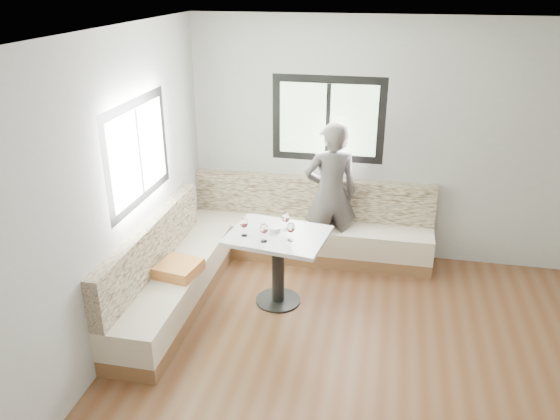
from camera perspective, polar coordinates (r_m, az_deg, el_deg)
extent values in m
cube|color=brown|center=(4.84, 11.65, -18.35)|extent=(5.00, 5.00, 0.01)
cube|color=white|center=(3.65, 15.35, 16.59)|extent=(5.00, 5.00, 0.01)
cube|color=#B7B7B2|center=(6.39, 13.06, 6.64)|extent=(5.00, 0.01, 2.80)
cube|color=#B7B7B2|center=(4.66, -19.06, -0.46)|extent=(0.01, 5.00, 2.80)
cube|color=black|center=(6.35, 5.04, 9.40)|extent=(1.30, 0.02, 1.00)
cube|color=black|center=(5.31, -14.58, 5.88)|extent=(0.02, 1.30, 1.00)
cube|color=#8F633E|center=(6.68, 3.01, -4.25)|extent=(2.90, 0.55, 0.16)
cube|color=beige|center=(6.58, 3.05, -2.52)|extent=(2.90, 0.55, 0.29)
cube|color=beige|center=(6.61, 3.40, 1.34)|extent=(2.90, 0.14, 0.50)
cube|color=#8F633E|center=(5.80, -10.93, -9.41)|extent=(0.55, 2.25, 0.16)
cube|color=beige|center=(5.68, -11.10, -7.50)|extent=(0.55, 2.25, 0.29)
cube|color=beige|center=(5.57, -13.37, -3.72)|extent=(0.14, 2.25, 0.50)
cube|color=#C4664B|center=(5.51, -10.55, -6.04)|extent=(0.45, 0.45, 0.12)
cylinder|color=black|center=(5.85, -0.20, -9.39)|extent=(0.47, 0.47, 0.02)
cylinder|color=black|center=(5.66, -0.20, -6.30)|extent=(0.13, 0.13, 0.75)
cube|color=silver|center=(5.48, -0.21, -2.71)|extent=(1.06, 0.88, 0.04)
imported|color=#4F4949|center=(6.30, 5.30, 1.65)|extent=(0.72, 0.59, 1.71)
cylinder|color=white|center=(5.51, -0.50, -2.03)|extent=(0.11, 0.11, 0.04)
sphere|color=black|center=(5.51, -0.32, -1.89)|extent=(0.02, 0.02, 0.02)
sphere|color=black|center=(5.52, -0.62, -1.88)|extent=(0.02, 0.02, 0.02)
sphere|color=black|center=(5.49, -0.52, -2.00)|extent=(0.02, 0.02, 0.02)
cylinder|color=white|center=(5.44, -3.75, -2.66)|extent=(0.06, 0.06, 0.01)
cylinder|color=white|center=(5.42, -3.77, -2.24)|extent=(0.01, 0.01, 0.08)
ellipsoid|color=white|center=(5.38, -3.79, -1.36)|extent=(0.08, 0.08, 0.10)
cylinder|color=#50080E|center=(5.39, -3.79, -1.60)|extent=(0.06, 0.06, 0.02)
cylinder|color=white|center=(5.32, -1.67, -3.28)|extent=(0.06, 0.06, 0.01)
cylinder|color=white|center=(5.30, -1.67, -2.85)|extent=(0.01, 0.01, 0.08)
ellipsoid|color=white|center=(5.26, -1.69, -1.96)|extent=(0.08, 0.08, 0.10)
cylinder|color=#50080E|center=(5.27, -1.68, -2.20)|extent=(0.06, 0.06, 0.02)
cylinder|color=white|center=(5.34, 1.13, -3.16)|extent=(0.06, 0.06, 0.01)
cylinder|color=white|center=(5.32, 1.13, -2.74)|extent=(0.01, 0.01, 0.08)
ellipsoid|color=white|center=(5.28, 1.14, -1.84)|extent=(0.08, 0.08, 0.10)
cylinder|color=#50080E|center=(5.29, 1.14, -2.09)|extent=(0.06, 0.06, 0.02)
cylinder|color=white|center=(5.55, 0.60, -2.07)|extent=(0.06, 0.06, 0.01)
cylinder|color=white|center=(5.53, 0.60, -1.66)|extent=(0.01, 0.01, 0.08)
ellipsoid|color=white|center=(5.49, 0.61, -0.79)|extent=(0.08, 0.08, 0.10)
cylinder|color=#50080E|center=(5.50, 0.60, -1.03)|extent=(0.06, 0.06, 0.02)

